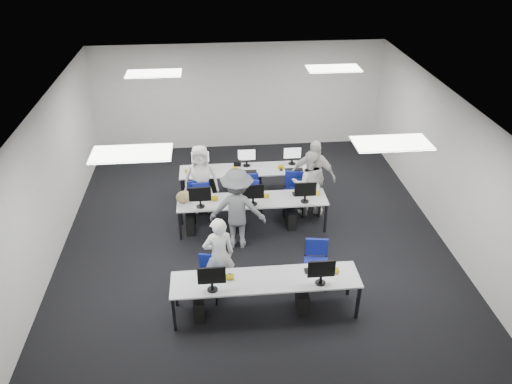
{
  "coord_description": "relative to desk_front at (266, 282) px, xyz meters",
  "views": [
    {
      "loc": [
        -0.77,
        -8.86,
        6.26
      ],
      "look_at": [
        0.07,
        0.06,
        1.0
      ],
      "focal_mm": 35.0,
      "sensor_mm": 36.0,
      "label": 1
    }
  ],
  "objects": [
    {
      "name": "chair_3",
      "position": [
        0.0,
        3.15,
        -0.38
      ],
      "size": [
        0.52,
        0.56,
        0.95
      ],
      "rotation": [
        0.0,
        0.0,
        0.11
      ],
      "color": "navy",
      "rests_on": "ground"
    },
    {
      "name": "room",
      "position": [
        0.0,
        2.4,
        0.82
      ],
      "size": [
        9.0,
        9.02,
        3.0
      ],
      "color": "black",
      "rests_on": "ground"
    },
    {
      "name": "photographer",
      "position": [
        -0.35,
        2.0,
        0.21
      ],
      "size": [
        1.24,
        0.84,
        1.77
      ],
      "primitive_type": "imported",
      "rotation": [
        0.0,
        0.0,
        2.97
      ],
      "color": "slate",
      "rests_on": "ground"
    },
    {
      "name": "chair_5",
      "position": [
        -1.12,
        3.37,
        -0.41
      ],
      "size": [
        0.45,
        0.49,
        0.86
      ],
      "rotation": [
        0.0,
        0.0,
        0.07
      ],
      "color": "navy",
      "rests_on": "ground"
    },
    {
      "name": "chair_4",
      "position": [
        1.0,
        3.18,
        -0.38
      ],
      "size": [
        0.56,
        0.59,
        0.95
      ],
      "rotation": [
        0.0,
        0.0,
        -0.2
      ],
      "color": "navy",
      "rests_on": "ground"
    },
    {
      "name": "equipment_front",
      "position": [
        -0.19,
        -0.02,
        -0.32
      ],
      "size": [
        2.51,
        0.41,
        1.19
      ],
      "color": "blue",
      "rests_on": "desk_front"
    },
    {
      "name": "chair_2",
      "position": [
        -1.15,
        3.16,
        -0.41
      ],
      "size": [
        0.54,
        0.57,
        0.86
      ],
      "rotation": [
        0.0,
        0.0,
        0.31
      ],
      "color": "navy",
      "rests_on": "ground"
    },
    {
      "name": "student_3",
      "position": [
        1.44,
        3.26,
        0.19
      ],
      "size": [
        1.11,
        0.8,
        1.74
      ],
      "primitive_type": "imported",
      "rotation": [
        0.0,
        0.0,
        -0.42
      ],
      "color": "white",
      "rests_on": "ground"
    },
    {
      "name": "chair_6",
      "position": [
        0.06,
        3.35,
        -0.39
      ],
      "size": [
        0.57,
        0.6,
        0.91
      ],
      "rotation": [
        0.0,
        0.0,
        -0.32
      ],
      "color": "navy",
      "rests_on": "ground"
    },
    {
      "name": "equipment_mid",
      "position": [
        -0.19,
        2.58,
        -0.32
      ],
      "size": [
        2.91,
        0.41,
        1.19
      ],
      "color": "white",
      "rests_on": "desk_mid"
    },
    {
      "name": "handbag",
      "position": [
        -1.45,
        2.62,
        0.19
      ],
      "size": [
        0.38,
        0.3,
        0.27
      ],
      "primitive_type": "ellipsoid",
      "rotation": [
        0.0,
        0.0,
        0.31
      ],
      "color": "olive",
      "rests_on": "desk_mid"
    },
    {
      "name": "desk_back",
      "position": [
        0.0,
        4.0,
        0.0
      ],
      "size": [
        3.2,
        0.7,
        0.73
      ],
      "color": "#A9ABAD",
      "rests_on": "ground"
    },
    {
      "name": "dslr_camera",
      "position": [
        -0.32,
        2.18,
        1.15
      ],
      "size": [
        0.17,
        0.2,
        0.1
      ],
      "primitive_type": "cube",
      "rotation": [
        0.0,
        0.0,
        2.97
      ],
      "color": "black",
      "rests_on": "photographer"
    },
    {
      "name": "student_2",
      "position": [
        -1.09,
        3.48,
        0.13
      ],
      "size": [
        0.8,
        0.53,
        1.62
      ],
      "primitive_type": "imported",
      "rotation": [
        0.0,
        0.0,
        -0.01
      ],
      "color": "white",
      "rests_on": "ground"
    },
    {
      "name": "chair_0",
      "position": [
        -0.98,
        0.49,
        -0.42
      ],
      "size": [
        0.49,
        0.52,
        0.82
      ],
      "rotation": [
        0.0,
        0.0,
        -0.23
      ],
      "color": "navy",
      "rests_on": "ground"
    },
    {
      "name": "chair_7",
      "position": [
        1.19,
        3.41,
        -0.41
      ],
      "size": [
        0.49,
        0.52,
        0.84
      ],
      "rotation": [
        0.0,
        0.0,
        0.19
      ],
      "color": "navy",
      "rests_on": "ground"
    },
    {
      "name": "equipment_back",
      "position": [
        0.19,
        4.02,
        -0.32
      ],
      "size": [
        2.91,
        0.41,
        1.19
      ],
      "color": "white",
      "rests_on": "desk_back"
    },
    {
      "name": "desk_mid",
      "position": [
        0.0,
        2.6,
        0.0
      ],
      "size": [
        3.2,
        0.7,
        0.73
      ],
      "color": "#A9ABAD",
      "rests_on": "ground"
    },
    {
      "name": "chair_1",
      "position": [
        1.01,
        0.66,
        -0.4
      ],
      "size": [
        0.51,
        0.54,
        0.89
      ],
      "rotation": [
        0.0,
        0.0,
        -0.16
      ],
      "color": "navy",
      "rests_on": "ground"
    },
    {
      "name": "student_1",
      "position": [
        1.31,
        3.12,
        0.1
      ],
      "size": [
        0.79,
        0.63,
        1.56
      ],
      "primitive_type": "imported",
      "rotation": [
        0.0,
        0.0,
        3.09
      ],
      "color": "white",
      "rests_on": "ground"
    },
    {
      "name": "ceiling_panels",
      "position": [
        0.0,
        2.4,
        2.3
      ],
      "size": [
        5.2,
        4.6,
        0.02
      ],
      "color": "white",
      "rests_on": "room"
    },
    {
      "name": "desk_front",
      "position": [
        0.0,
        0.0,
        0.0
      ],
      "size": [
        3.2,
        0.7,
        0.73
      ],
      "color": "#A9ABAD",
      "rests_on": "ground"
    },
    {
      "name": "student_0",
      "position": [
        -0.77,
        0.66,
        0.1
      ],
      "size": [
        0.63,
        0.48,
        1.56
      ],
      "primitive_type": "imported",
      "rotation": [
        0.0,
        0.0,
        3.34
      ],
      "color": "white",
      "rests_on": "ground"
    }
  ]
}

